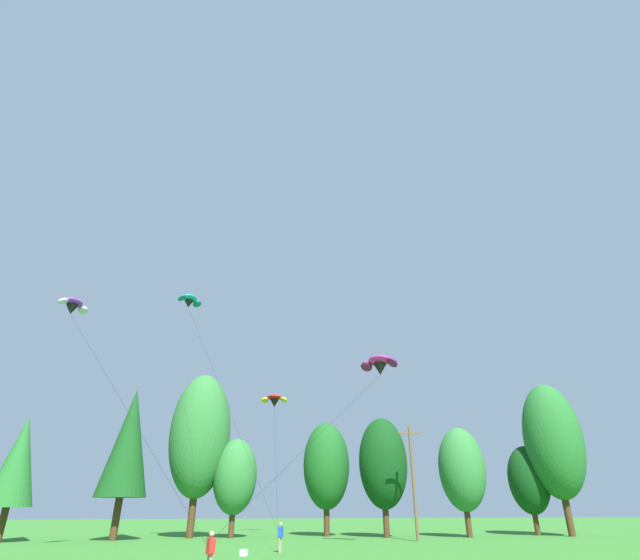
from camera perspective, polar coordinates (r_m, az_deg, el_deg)
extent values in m
cylinder|color=#472D19|center=(50.12, -33.92, -23.22)|extent=(0.56, 0.56, 2.55)
cone|color=#236628|center=(50.23, -32.51, -17.79)|extent=(3.76, 3.76, 7.25)
cylinder|color=#472D19|center=(48.68, -23.32, -24.86)|extent=(0.63, 0.63, 3.31)
cone|color=#144719|center=(48.97, -21.99, -17.50)|extent=(4.40, 4.40, 9.41)
cylinder|color=#472D19|center=(50.08, -15.17, -25.63)|extent=(0.66, 0.66, 3.73)
ellipsoid|color=#2D7033|center=(50.49, -14.21, -17.51)|extent=(5.82, 5.82, 11.68)
cylinder|color=#472D19|center=(49.61, -10.59, -26.95)|extent=(0.52, 0.52, 2.16)
ellipsoid|color=#2D7033|center=(49.66, -10.18, -22.16)|extent=(4.13, 4.13, 6.77)
cylinder|color=#472D19|center=(51.56, 0.80, -26.99)|extent=(0.56, 0.56, 2.64)
ellipsoid|color=#19561E|center=(51.68, 0.77, -21.35)|extent=(4.64, 4.64, 8.27)
cylinder|color=#472D19|center=(50.04, 7.96, -26.80)|extent=(0.57, 0.57, 2.68)
ellipsoid|color=#0F3D14|center=(50.18, 7.58, -20.91)|extent=(4.69, 4.69, 8.40)
cylinder|color=#472D19|center=(51.64, 17.39, -26.08)|extent=(0.55, 0.55, 2.45)
ellipsoid|color=#2D7033|center=(51.73, 16.67, -20.90)|extent=(4.44, 4.44, 7.67)
cylinder|color=#472D19|center=(57.74, 24.56, -25.07)|extent=(0.52, 0.52, 2.11)
ellipsoid|color=#0F3D14|center=(57.77, 23.79, -21.10)|extent=(4.08, 4.08, 6.62)
cylinder|color=#472D19|center=(56.84, 27.69, -23.76)|extent=(0.66, 0.66, 3.65)
ellipsoid|color=#236628|center=(57.17, 26.21, -16.85)|extent=(5.73, 5.73, 11.42)
cylinder|color=brown|center=(45.32, 11.16, -22.62)|extent=(0.26, 0.26, 9.19)
cube|color=brown|center=(45.67, 10.72, -17.63)|extent=(2.20, 0.14, 0.14)
cube|color=red|center=(22.84, -12.99, -28.71)|extent=(0.38, 0.45, 0.60)
sphere|color=tan|center=(22.81, -12.87, -27.61)|extent=(0.22, 0.22, 0.22)
cylinder|color=red|center=(22.62, -12.70, -28.70)|extent=(0.22, 0.16, 0.57)
cylinder|color=red|center=(23.05, -13.27, -28.58)|extent=(0.22, 0.16, 0.57)
cylinder|color=gray|center=(34.17, -4.88, -29.16)|extent=(0.17, 0.17, 0.84)
cylinder|color=gray|center=(34.36, -4.75, -29.14)|extent=(0.17, 0.17, 0.84)
cube|color=blue|center=(34.22, -4.77, -27.95)|extent=(0.38, 0.45, 0.60)
sphere|color=tan|center=(34.21, -4.74, -27.21)|extent=(0.22, 0.22, 0.22)
cylinder|color=blue|center=(34.00, -4.92, -27.92)|extent=(0.22, 0.16, 0.57)
cylinder|color=blue|center=(34.45, -4.61, -27.90)|extent=(0.22, 0.16, 0.57)
ellipsoid|color=#D12893|center=(39.16, 7.11, -9.59)|extent=(2.27, 2.24, 1.03)
ellipsoid|color=#66144C|center=(38.62, 8.68, -9.77)|extent=(1.38, 1.43, 1.16)
ellipsoid|color=#66144C|center=(39.55, 5.62, -10.31)|extent=(1.41, 1.41, 1.16)
cone|color=black|center=(39.08, 7.25, -10.62)|extent=(1.45, 1.45, 0.88)
cylinder|color=black|center=(30.13, 0.20, -17.86)|extent=(12.03, 13.37, 10.93)
ellipsoid|color=red|center=(56.45, -5.49, -13.85)|extent=(2.00, 1.65, 0.78)
ellipsoid|color=yellow|center=(56.20, -4.38, -14.16)|extent=(1.10, 1.21, 0.95)
ellipsoid|color=yellow|center=(56.60, -6.63, -14.15)|extent=(1.22, 1.24, 0.95)
cone|color=black|center=(56.43, -5.50, -14.54)|extent=(1.20, 1.20, 0.84)
cylinder|color=black|center=(45.05, -5.36, -19.83)|extent=(1.18, 21.15, 11.69)
ellipsoid|color=purple|center=(38.85, -27.47, -2.39)|extent=(1.55, 1.73, 0.63)
ellipsoid|color=silver|center=(39.32, -26.62, -3.24)|extent=(0.99, 1.03, 0.77)
ellipsoid|color=silver|center=(38.22, -28.51, -2.23)|extent=(1.06, 1.05, 0.77)
cone|color=black|center=(38.72, -27.73, -3.17)|extent=(1.12, 1.12, 0.70)
cylinder|color=black|center=(29.81, -22.93, -12.92)|extent=(11.47, 11.77, 13.92)
ellipsoid|color=teal|center=(47.18, -15.37, -2.15)|extent=(1.82, 1.81, 0.84)
ellipsoid|color=#0F666B|center=(47.59, -14.56, -2.80)|extent=(1.14, 1.13, 0.94)
ellipsoid|color=#0F666B|center=(46.58, -16.28, -2.08)|extent=(1.11, 1.15, 0.94)
cone|color=black|center=(47.04, -15.53, -2.81)|extent=(1.16, 1.16, 0.71)
cylinder|color=black|center=(39.53, -11.46, -13.64)|extent=(8.41, 9.32, 18.52)
cube|color=white|center=(32.26, -9.14, -29.63)|extent=(0.52, 0.61, 0.34)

